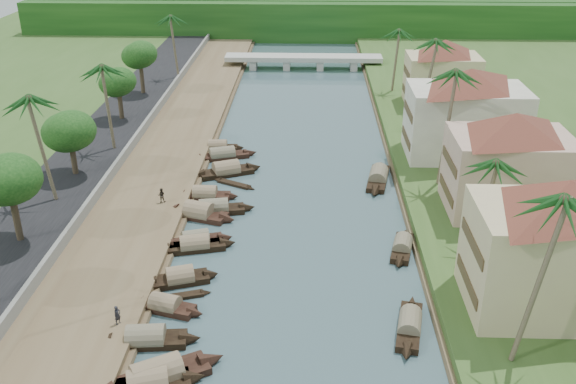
{
  "coord_description": "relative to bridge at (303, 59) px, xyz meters",
  "views": [
    {
      "loc": [
        1.2,
        -42.16,
        29.1
      ],
      "look_at": [
        -0.8,
        15.39,
        2.0
      ],
      "focal_mm": 40.0,
      "sensor_mm": 36.0,
      "label": 1
    }
  ],
  "objects": [
    {
      "name": "sampan_3",
      "position": [
        -10.1,
        -78.0,
        -1.31
      ],
      "size": [
        8.07,
        2.34,
        2.15
      ],
      "rotation": [
        0.0,
        0.0,
        0.09
      ],
      "color": "black",
      "rests_on": "ground"
    },
    {
      "name": "building_far",
      "position": [
        18.99,
        -44.0,
        4.66
      ],
      "size": [
        15.59,
        15.59,
        10.2
      ],
      "color": "silver",
      "rests_on": "right_bank"
    },
    {
      "name": "road",
      "position": [
        -24.5,
        -52.0,
        -1.02
      ],
      "size": [
        8.0,
        180.0,
        1.4
      ],
      "primitive_type": "cube",
      "color": "black",
      "rests_on": "ground"
    },
    {
      "name": "sampan_14",
      "position": [
        8.74,
        -75.76,
        -1.31
      ],
      "size": [
        2.99,
        8.06,
        1.96
      ],
      "rotation": [
        0.0,
        0.0,
        1.37
      ],
      "color": "black",
      "rests_on": "ground"
    },
    {
      "name": "tree_4",
      "position": [
        -24.0,
        -32.73,
        4.52
      ],
      "size": [
        4.36,
        4.36,
        6.73
      ],
      "color": "#4E3D2C",
      "rests_on": "ground"
    },
    {
      "name": "building_distant",
      "position": [
        19.99,
        -24.0,
        4.16
      ],
      "size": [
        12.62,
        12.62,
        9.2
      ],
      "color": "tan",
      "rests_on": "right_bank"
    },
    {
      "name": "sampan_8",
      "position": [
        -9.48,
        -58.52,
        -1.3
      ],
      "size": [
        8.09,
        4.18,
        2.42
      ],
      "rotation": [
        0.0,
        0.0,
        -0.31
      ],
      "color": "black",
      "rests_on": "ground"
    },
    {
      "name": "sampan_2",
      "position": [
        -8.45,
        -81.77,
        -1.3
      ],
      "size": [
        9.24,
        6.34,
        2.47
      ],
      "rotation": [
        0.0,
        0.0,
        0.51
      ],
      "color": "black",
      "rests_on": "ground"
    },
    {
      "name": "treeline",
      "position": [
        -0.0,
        28.0,
        2.28
      ],
      "size": [
        120.0,
        14.0,
        8.0
      ],
      "color": "#113A0F",
      "rests_on": "ground"
    },
    {
      "name": "palm_7",
      "position": [
        14.0,
        -17.62,
        8.45
      ],
      "size": [
        3.2,
        3.2,
        10.73
      ],
      "color": "#72644C",
      "rests_on": "ground"
    },
    {
      "name": "palm_3",
      "position": [
        16.0,
        -33.14,
        10.18
      ],
      "size": [
        3.2,
        3.2,
        12.51
      ],
      "color": "#72644C",
      "rests_on": "ground"
    },
    {
      "name": "sampan_10",
      "position": [
        -9.54,
        -54.23,
        -1.31
      ],
      "size": [
        7.23,
        1.83,
        2.02
      ],
      "rotation": [
        0.0,
        0.0,
        -0.02
      ],
      "color": "black",
      "rests_on": "ground"
    },
    {
      "name": "person_far",
      "position": [
        -13.46,
        -56.86,
        -0.17
      ],
      "size": [
        0.8,
        0.66,
        1.5
      ],
      "primitive_type": "imported",
      "rotation": [
        0.0,
        0.0,
        3.27
      ],
      "color": "#312A22",
      "rests_on": "left_bank"
    },
    {
      "name": "bridge",
      "position": [
        0.0,
        0.0,
        0.0
      ],
      "size": [
        28.0,
        4.0,
        2.4
      ],
      "color": "#AAAA9F",
      "rests_on": "ground"
    },
    {
      "name": "palm_6",
      "position": [
        -22.0,
        -43.73,
        9.25
      ],
      "size": [
        3.2,
        3.2,
        11.36
      ],
      "color": "#72644C",
      "rests_on": "ground"
    },
    {
      "name": "building_near",
      "position": [
        18.99,
        -74.0,
        4.66
      ],
      "size": [
        14.85,
        14.85,
        10.2
      ],
      "color": "tan",
      "rests_on": "right_bank"
    },
    {
      "name": "sampan_15",
      "position": [
        9.65,
        -64.37,
        -1.32
      ],
      "size": [
        2.98,
        7.14,
        1.92
      ],
      "rotation": [
        0.0,
        0.0,
        1.34
      ],
      "color": "black",
      "rests_on": "ground"
    },
    {
      "name": "sampan_13",
      "position": [
        -10.03,
        -40.51,
        -1.32
      ],
      "size": [
        6.71,
        1.76,
        1.88
      ],
      "rotation": [
        0.0,
        0.0,
        0.04
      ],
      "color": "black",
      "rests_on": "ground"
    },
    {
      "name": "ground",
      "position": [
        -0.0,
        -72.0,
        -1.72
      ],
      "size": [
        220.0,
        220.0,
        0.0
      ],
      "primitive_type": "plane",
      "color": "#3D565B",
      "rests_on": "ground"
    },
    {
      "name": "palm_2",
      "position": [
        15.0,
        -52.11,
        11.1
      ],
      "size": [
        3.2,
        3.2,
        13.49
      ],
      "color": "#72644C",
      "rests_on": "ground"
    },
    {
      "name": "sampan_5",
      "position": [
        -9.15,
        -70.13,
        -1.31
      ],
      "size": [
        6.69,
        3.57,
        2.1
      ],
      "rotation": [
        0.0,
        0.0,
        0.32
      ],
      "color": "black",
      "rests_on": "ground"
    },
    {
      "name": "sampan_12",
      "position": [
        -9.15,
        -43.18,
        -1.31
      ],
      "size": [
        8.77,
        4.21,
        2.09
      ],
      "rotation": [
        0.0,
        0.0,
        0.32
      ],
      "color": "black",
      "rests_on": "ground"
    },
    {
      "name": "sampan_16",
      "position": [
        8.91,
        -49.16,
        -1.3
      ],
      "size": [
        3.47,
        9.66,
        2.3
      ],
      "rotation": [
        0.0,
        0.0,
        1.39
      ],
      "color": "black",
      "rests_on": "ground"
    },
    {
      "name": "palm_5",
      "position": [
        -24.0,
        -57.81,
        9.86
      ],
      "size": [
        3.2,
        3.2,
        11.97
      ],
      "color": "#72644C",
      "rests_on": "ground"
    },
    {
      "name": "canoe_1",
      "position": [
        -8.71,
        -72.26,
        -1.62
      ],
      "size": [
        4.92,
        2.25,
        0.79
      ],
      "rotation": [
        0.0,
        0.0,
        0.31
      ],
      "color": "black",
      "rests_on": "ground"
    },
    {
      "name": "right_bank",
      "position": [
        19.0,
        -52.0,
        -1.12
      ],
      "size": [
        16.0,
        180.0,
        1.2
      ],
      "primitive_type": "cube",
      "color": "#355221",
      "rests_on": "ground"
    },
    {
      "name": "sampan_9",
      "position": [
        -8.16,
        -57.5,
        -1.31
      ],
      "size": [
        8.59,
        3.15,
        2.14
      ],
      "rotation": [
        0.0,
        0.0,
        0.19
      ],
      "color": "black",
      "rests_on": "ground"
    },
    {
      "name": "tree_3",
      "position": [
        -24.0,
        -51.33,
        4.4
      ],
      "size": [
        5.1,
        5.1,
        6.89
      ],
      "color": "#4E3D2C",
      "rests_on": "ground"
    },
    {
      "name": "canoe_2",
      "position": [
        -6.91,
        -50.77,
        -1.62
      ],
      "size": [
        5.23,
        3.31,
        0.8
      ],
      "rotation": [
        0.0,
        0.0,
        -0.49
      ],
      "color": "black",
      "rests_on": "ground"
    },
    {
      "name": "tree_6",
      "position": [
        24.0,
        -42.21,
        5.23
      ],
      "size": [
        4.54,
        4.54,
        7.73
      ],
      "color": "#4E3D2C",
      "rests_on": "ground"
    },
    {
      "name": "left_bank",
      "position": [
        -16.0,
        -52.0,
        -1.32
      ],
      "size": [
        10.0,
        180.0,
        0.8
      ],
      "primitive_type": "cube",
      "color": "brown",
      "rests_on": "ground"
    },
    {
      "name": "tree_5",
      "position": [
        -24.0,
        -20.67,
        5.32
      ],
      "size": [
        4.66,
        4.66,
        7.66
      ],
      "color": "#4E3D2C",
      "rests_on": "ground"
    },
    {
      "name": "tree_2",
      "position": [
        -24.0,
        -65.86,
        5.33
      ],
      "size": [
        5.2,
        5.2,
        7.88
      ],
      "color": "#4E3D2C",
      "rests_on": "ground"
    },
    {
      "name": "person_near",
      "position": [
        -12.35,
        -76.79,
        -0.18
      ],
      "size": [
        0.6,
        0.64,
        1.48
      ],
      "primitive_type": "imported",
      "rotation": [
        0.0,
        0.0,
        0.97
      ],
      "color": "#212128",
      "rests_on": "left_bank"
    },
    {
      "name": "palm_1",
      "position": [
        16.0,
        -65.23,
        7.14
      ],
      "size": [
        3.2,
        3.2,
        9.37
      ],
      "color": "#72644C",
      "rests_on": "ground"
    },
    {
      "name": "sampan_11",
      "position": [
        -8.08,
        -47.93,
        -1.3
      ],
      "size": [
        8.51,
        5.07,
        2.41
      ],
      "rotation": [
        0.0,
        0.0,
        0.41
      ],
      "color": "black",
      "rests_on": "ground"
    },
    {
      "name": "sampan_4",
      "position": [
        -9.57,
        -73.97,
        -1.32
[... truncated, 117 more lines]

